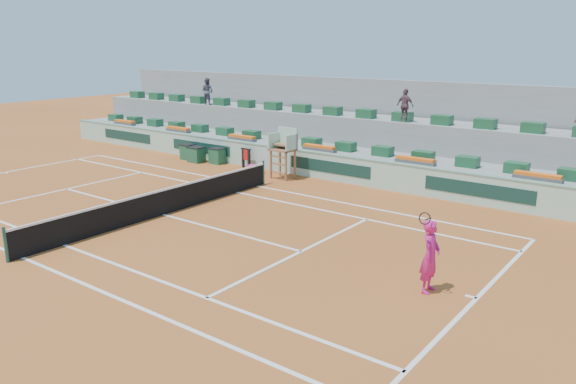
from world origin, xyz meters
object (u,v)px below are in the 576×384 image
Objects in this scene: player_bag at (255,169)px; umpire_chair at (284,146)px; drink_cooler_a at (217,156)px; tennis_player at (430,256)px.

umpire_chair is (1.80, 0.00, 1.36)m from player_bag.
umpire_chair is 5.04m from drink_cooler_a.
umpire_chair is at bearing -5.77° from drink_cooler_a.
umpire_chair is 2.86× the size of drink_cooler_a.
drink_cooler_a is (-4.89, 0.49, -1.12)m from umpire_chair.
tennis_player is at bearing -36.16° from umpire_chair.
player_bag is 14.78m from tennis_player.
umpire_chair is 13.28m from tennis_player.
tennis_player is at bearing -28.08° from drink_cooler_a.
drink_cooler_a is at bearing 151.92° from tennis_player.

